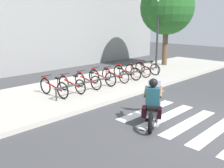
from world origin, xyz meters
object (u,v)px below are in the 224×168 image
bicycle_5 (127,72)px  bicycle_6 (137,70)px  bike_rack (117,76)px  street_lamp (158,28)px  bicycle_7 (147,68)px  bicycle_0 (54,87)px  motorcycle (153,109)px  tree_near_rack (167,8)px  bicycle_2 (88,81)px  bicycle_3 (102,77)px  bicycle_1 (72,84)px  rider (153,98)px  bicycle_4 (115,75)px

bicycle_5 → bicycle_6: size_ratio=1.07×
bike_rack → street_lamp: (4.80, 1.24, 2.02)m
bicycle_7 → bicycle_0: bearing=-180.0°
motorcycle → tree_near_rack: bearing=31.5°
bicycle_2 → bicycle_3: size_ratio=0.97×
bicycle_5 → tree_near_rack: 6.12m
bicycle_3 → motorcycle: bearing=-112.6°
bicycle_0 → bicycle_7: bearing=0.0°
bicycle_1 → bicycle_7: bearing=-0.0°
motorcycle → bicycle_2: bearing=78.3°
bicycle_6 → street_lamp: street_lamp is taller
bicycle_7 → bike_rack: 3.05m
rider → bicycle_4: rider is taller
bicycle_1 → bicycle_6: size_ratio=1.02×
bicycle_3 → bicycle_6: size_ratio=1.04×
bicycle_5 → tree_near_rack: tree_near_rack is taller
bicycle_2 → street_lamp: bearing=6.4°
motorcycle → bicycle_0: bearing=101.9°
bike_rack → bicycle_0: bearing=169.5°
bicycle_1 → bicycle_3: bicycle_3 is taller
bicycle_0 → bicycle_5: (4.28, 0.00, -0.00)m
bicycle_5 → bike_rack: bicycle_5 is taller
bicycle_6 → tree_near_rack: size_ratio=0.29×
bicycle_2 → bicycle_7: bicycle_2 is taller
bicycle_5 → bike_rack: size_ratio=0.26×
bike_rack → bicycle_6: bearing=14.5°
bicycle_3 → bicycle_5: 1.71m
bicycle_6 → bicycle_4: bearing=180.0°
bicycle_4 → bicycle_7: bicycle_7 is taller
tree_near_rack → bicycle_0: bearing=-173.4°
street_lamp → tree_near_rack: (1.51, 0.40, 1.24)m
bicycle_2 → bicycle_7: size_ratio=1.01×
bicycle_7 → bike_rack: bicycle_7 is taller
motorcycle → bicycle_3: motorcycle is taller
bicycle_2 → bike_rack: bearing=-23.3°
bicycle_4 → bicycle_6: bearing=-0.0°
tree_near_rack → bicycle_6: bearing=-165.4°
bicycle_2 → bicycle_6: bearing=0.0°
bicycle_1 → bicycle_6: 4.28m
bicycle_5 → tree_near_rack: (5.02, 1.08, 3.33)m
bicycle_2 → tree_near_rack: (7.59, 1.08, 3.34)m
tree_near_rack → bicycle_5: bearing=-167.8°
rider → bike_rack: rider is taller
bicycle_5 → bicycle_2: bearing=180.0°
bicycle_3 → bike_rack: (0.43, -0.55, 0.07)m
bicycle_7 → bicycle_5: bearing=-180.0°
bicycle_1 → street_lamp: size_ratio=0.38×
rider → bicycle_0: (-0.79, 4.13, -0.30)m
bicycle_1 → bicycle_4: size_ratio=0.97×
bicycle_7 → tree_near_rack: (3.31, 1.08, 3.35)m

